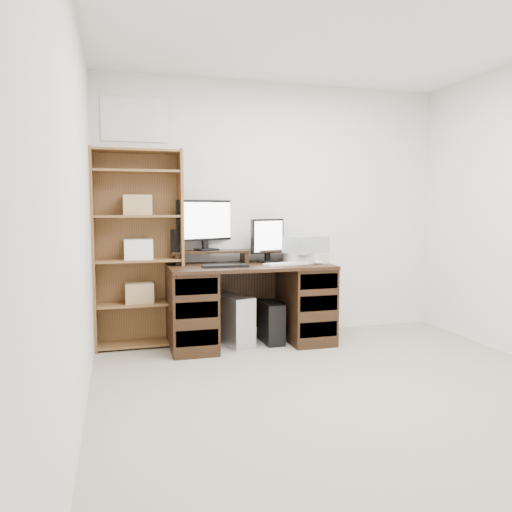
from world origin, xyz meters
name	(u,v)px	position (x,y,z in m)	size (l,w,h in m)	color
room	(372,212)	(0.00, 0.00, 1.25)	(3.54, 4.04, 2.54)	tan
desk	(250,303)	(-0.35, 1.64, 0.39)	(1.50, 0.70, 0.75)	black
riser_shelf	(244,253)	(-0.35, 1.85, 0.84)	(1.40, 0.22, 0.12)	black
monitor_wide	(205,222)	(-0.72, 1.91, 1.14)	(0.57, 0.27, 0.48)	black
monitor_small	(268,239)	(-0.13, 1.80, 0.98)	(0.37, 0.21, 0.42)	black
speaker	(176,241)	(-1.01, 1.83, 0.97)	(0.08, 0.08, 0.20)	black
keyboard_black	(225,266)	(-0.61, 1.51, 0.76)	(0.41, 0.14, 0.02)	black
keyboard_white	(286,264)	(-0.04, 1.53, 0.76)	(0.42, 0.13, 0.02)	white
mouse	(318,262)	(0.27, 1.51, 0.77)	(0.08, 0.05, 0.03)	silver
printer	(306,258)	(0.21, 1.67, 0.80)	(0.37, 0.28, 0.09)	#BCB4A4
basket	(306,245)	(0.21, 1.67, 0.92)	(0.38, 0.27, 0.16)	gray
tower_silver	(233,320)	(-0.51, 1.66, 0.23)	(0.21, 0.47, 0.47)	silver
tower_black	(271,322)	(-0.14, 1.64, 0.19)	(0.17, 0.39, 0.38)	black
bookshelf	(138,247)	(-1.35, 1.86, 0.92)	(0.80, 0.30, 1.80)	brown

